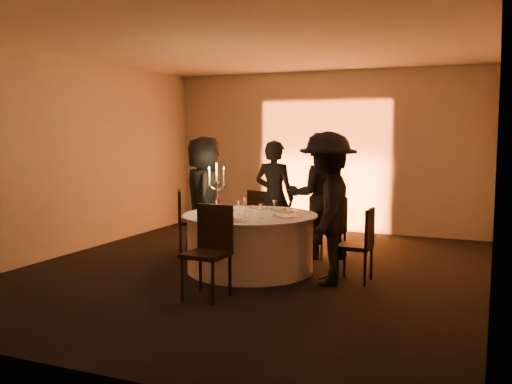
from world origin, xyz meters
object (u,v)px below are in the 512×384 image
at_px(chair_right, 361,241).
at_px(guest_back_right, 319,196).
at_px(chair_back_left, 261,215).
at_px(chair_back_right, 331,224).
at_px(chair_front, 210,245).
at_px(guest_left, 204,198).
at_px(guest_right, 327,208).
at_px(coffee_cup, 202,212).
at_px(chair_left, 187,217).
at_px(banquet_table, 250,243).
at_px(candelabra, 217,194).
at_px(guest_back_left, 274,197).

distance_m(chair_right, guest_back_right, 1.50).
height_order(chair_back_left, chair_back_right, chair_back_right).
height_order(chair_right, chair_front, chair_front).
distance_m(chair_back_left, guest_left, 1.30).
relative_size(guest_right, coffee_cup, 17.04).
distance_m(chair_left, guest_left, 0.69).
distance_m(chair_front, guest_back_right, 2.51).
bearing_deg(banquet_table, coffee_cup, -159.44).
xyz_separation_m(chair_left, chair_right, (2.94, -0.81, -0.02)).
xyz_separation_m(chair_right, guest_right, (-0.38, -0.21, 0.42)).
relative_size(guest_left, guest_back_right, 0.97).
bearing_deg(candelabra, chair_back_left, 89.14).
bearing_deg(chair_back_right, guest_right, 69.99).
bearing_deg(guest_right, guest_back_left, -147.99).
xyz_separation_m(chair_left, guest_back_left, (1.35, 0.32, 0.33)).
bearing_deg(candelabra, chair_left, 141.34).
bearing_deg(chair_left, guest_back_left, -108.47).
bearing_deg(guest_back_right, guest_back_left, -27.12).
bearing_deg(chair_left, coffee_cup, -172.80).
relative_size(chair_front, guest_left, 0.58).
relative_size(chair_left, guest_right, 0.51).
height_order(guest_left, candelabra, guest_left).
relative_size(banquet_table, chair_front, 1.73).
bearing_deg(candelabra, chair_right, -2.52).
xyz_separation_m(guest_back_left, candelabra, (-0.45, -1.04, 0.13)).
xyz_separation_m(banquet_table, guest_back_left, (-0.10, 1.14, 0.49)).
bearing_deg(chair_right, coffee_cup, -83.23).
bearing_deg(chair_back_left, chair_back_right, 174.14).
relative_size(chair_right, guest_back_left, 0.53).
bearing_deg(chair_front, chair_left, 128.19).
distance_m(guest_right, coffee_cup, 1.73).
bearing_deg(guest_right, banquet_table, -110.35).
distance_m(chair_front, coffee_cup, 1.26).
relative_size(chair_front, coffee_cup, 9.48).
relative_size(banquet_table, guest_left, 1.00).
height_order(guest_left, guest_back_right, guest_back_right).
bearing_deg(chair_left, chair_back_left, -79.52).
xyz_separation_m(chair_front, guest_right, (1.06, 1.08, 0.35)).
distance_m(chair_back_right, guest_right, 1.41).
relative_size(chair_right, coffee_cup, 8.42).
height_order(chair_back_right, guest_back_left, guest_back_left).
height_order(banquet_table, chair_left, chair_left).
distance_m(banquet_table, guest_right, 1.27).
xyz_separation_m(chair_back_left, guest_back_left, (0.43, -0.52, 0.36)).
height_order(banquet_table, coffee_cup, coffee_cup).
height_order(chair_back_right, guest_back_right, guest_back_right).
bearing_deg(guest_left, chair_back_left, -47.71).
height_order(chair_back_left, candelabra, candelabra).
bearing_deg(chair_back_left, chair_right, 157.10).
xyz_separation_m(chair_back_left, chair_right, (2.02, -1.65, 0.01)).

